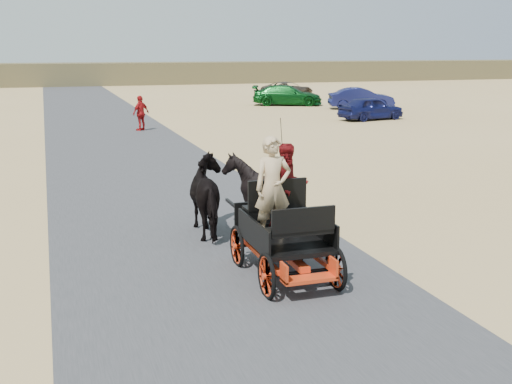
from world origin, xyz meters
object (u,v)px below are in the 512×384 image
object	(u,v)px
car_a	(371,108)
car_d	(288,89)
carriage	(284,257)
horse_right	(260,193)
pedestrian	(141,113)
car_b	(361,98)
horse_left	(212,196)
car_c	(287,95)

from	to	relation	value
car_a	car_d	xyz separation A→B (m)	(1.75, 17.79, -0.03)
carriage	horse_right	xyz separation A→B (m)	(0.55, 3.00, 0.49)
horse_right	pedestrian	size ratio (longest dim) A/B	0.98
car_b	horse_left	bearing A→B (deg)	163.91
horse_right	car_a	world-z (taller)	horse_right
carriage	horse_left	bearing A→B (deg)	100.39
horse_right	car_b	bearing A→B (deg)	-121.47
horse_right	car_c	bearing A→B (deg)	-111.92
horse_right	car_b	xyz separation A→B (m)	(15.68, 25.62, -0.14)
pedestrian	horse_left	bearing A→B (deg)	50.04
pedestrian	car_b	bearing A→B (deg)	167.71
carriage	car_a	bearing A→B (deg)	58.65
pedestrian	car_d	distance (m)	23.83
pedestrian	car_a	xyz separation A→B (m)	(13.09, 0.85, -0.20)
pedestrian	car_a	distance (m)	13.12
carriage	car_a	xyz separation A→B (m)	(13.67, 22.44, 0.30)
car_a	car_c	size ratio (longest dim) A/B	0.79
horse_left	car_d	xyz separation A→B (m)	(15.97, 37.23, -0.22)
horse_right	car_d	size ratio (longest dim) A/B	0.37
carriage	pedestrian	bearing A→B (deg)	88.46
carriage	pedestrian	xyz separation A→B (m)	(0.58, 21.59, 0.50)
carriage	pedestrian	distance (m)	21.60
car_c	car_d	size ratio (longest dim) A/B	1.08
pedestrian	car_b	size ratio (longest dim) A/B	0.40
horse_right	horse_left	bearing A→B (deg)	0.00
horse_left	pedestrian	distance (m)	18.63
car_a	car_c	distance (m)	10.40
horse_left	car_d	size ratio (longest dim) A/B	0.44
car_d	pedestrian	bearing A→B (deg)	122.35
carriage	car_b	world-z (taller)	car_b
pedestrian	car_c	world-z (taller)	pedestrian
pedestrian	car_a	bearing A→B (deg)	147.23
horse_left	pedestrian	bearing A→B (deg)	-93.48
car_d	car_c	bearing A→B (deg)	139.70
horse_right	car_d	distance (m)	40.09
car_a	car_c	xyz separation A→B (m)	(-1.14, 10.34, 0.05)
carriage	car_d	size ratio (longest dim) A/B	0.53
car_a	horse_right	bearing A→B (deg)	135.06
car_c	car_d	distance (m)	7.99
car_b	car_d	distance (m)	11.64
car_c	car_b	bearing A→B (deg)	-115.89
horse_right	pedestrian	world-z (taller)	pedestrian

